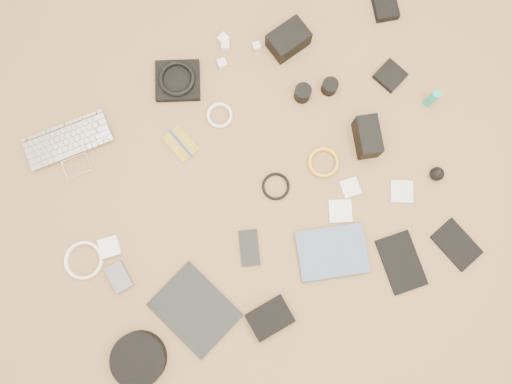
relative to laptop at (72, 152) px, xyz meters
name	(u,v)px	position (x,y,z in m)	size (l,w,h in m)	color
laptop	(72,152)	(0.00, 0.00, 0.00)	(0.31, 0.21, 0.02)	#B5B6BA
headphone_pouch	(178,81)	(0.44, 0.11, 0.00)	(0.16, 0.15, 0.03)	black
headphones	(177,78)	(0.44, 0.11, 0.02)	(0.13, 0.13, 0.02)	black
charger_a	(223,39)	(0.65, 0.19, 0.00)	(0.03, 0.03, 0.03)	silver
charger_b	(225,46)	(0.65, 0.17, 0.00)	(0.03, 0.03, 0.03)	silver
charger_c	(257,46)	(0.75, 0.12, 0.00)	(0.03, 0.03, 0.02)	silver
charger_d	(222,64)	(0.61, 0.11, 0.00)	(0.03, 0.03, 0.03)	silver
dslr_camera	(288,40)	(0.87, 0.09, 0.03)	(0.14, 0.10, 0.08)	black
lens_pouch	(386,8)	(1.25, 0.08, 0.00)	(0.08, 0.09, 0.03)	black
notebook_olive	(181,144)	(0.37, -0.11, -0.01)	(0.08, 0.12, 0.01)	olive
pen_blue	(180,143)	(0.37, -0.11, 0.00)	(0.01, 0.01, 0.13)	#1434A8
cable_white_a	(220,116)	(0.53, -0.07, -0.01)	(0.09, 0.09, 0.01)	white
lens_a	(303,93)	(0.84, -0.11, 0.02)	(0.06, 0.06, 0.06)	black
lens_b	(330,87)	(0.94, -0.12, 0.01)	(0.06, 0.06, 0.05)	black
card_reader	(390,76)	(1.16, -0.16, 0.00)	(0.09, 0.09, 0.02)	black
power_brick	(110,247)	(0.01, -0.37, 0.00)	(0.07, 0.07, 0.03)	silver
cable_white_b	(84,260)	(-0.09, -0.38, -0.01)	(0.13, 0.13, 0.01)	white
cable_black	(276,187)	(0.62, -0.38, -0.01)	(0.10, 0.10, 0.01)	black
cable_yellow	(323,163)	(0.81, -0.37, -0.01)	(0.11, 0.11, 0.01)	gold
flash	(367,137)	(0.98, -0.35, 0.04)	(0.07, 0.14, 0.10)	black
lens_cleaner	(432,98)	(1.25, -0.30, 0.04)	(0.03, 0.03, 0.10)	teal
battery_charger	(119,277)	(0.01, -0.48, 0.00)	(0.06, 0.10, 0.03)	#59595E
tablet	(195,310)	(0.21, -0.67, -0.01)	(0.20, 0.26, 0.01)	black
phone	(249,248)	(0.46, -0.55, -0.01)	(0.07, 0.12, 0.01)	black
filter_case_left	(340,211)	(0.80, -0.55, -0.01)	(0.08, 0.08, 0.01)	silver
filter_case_mid	(350,187)	(0.87, -0.48, -0.01)	(0.06, 0.06, 0.01)	silver
filter_case_right	(402,192)	(1.03, -0.56, -0.01)	(0.08, 0.08, 0.01)	silver
air_blower	(437,174)	(1.16, -0.55, 0.01)	(0.05, 0.05, 0.05)	black
headphone_case	(139,359)	(-0.02, -0.75, 0.01)	(0.18, 0.18, 0.05)	black
drive_case	(270,318)	(0.44, -0.79, 0.01)	(0.14, 0.10, 0.04)	black
paperback	(336,278)	(0.70, -0.75, 0.00)	(0.17, 0.23, 0.02)	#465877
notebook_black_a	(401,262)	(0.93, -0.79, -0.01)	(0.12, 0.20, 0.01)	black
notebook_black_b	(457,245)	(1.13, -0.81, -0.01)	(0.10, 0.16, 0.01)	black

